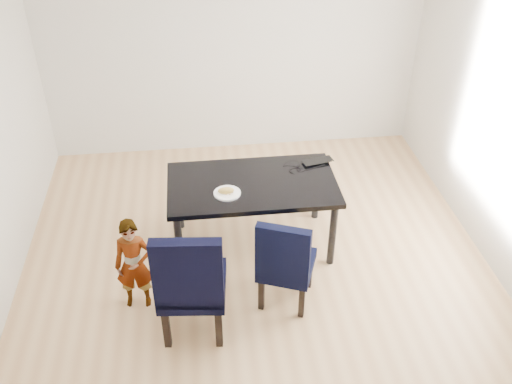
{
  "coord_description": "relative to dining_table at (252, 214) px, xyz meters",
  "views": [
    {
      "loc": [
        -0.49,
        -3.93,
        3.76
      ],
      "look_at": [
        0.0,
        0.2,
        0.85
      ],
      "focal_mm": 40.0,
      "sensor_mm": 36.0,
      "label": 1
    }
  ],
  "objects": [
    {
      "name": "floor",
      "position": [
        0.0,
        -0.5,
        -0.38
      ],
      "size": [
        4.5,
        5.0,
        0.01
      ],
      "primitive_type": "cube",
      "color": "tan",
      "rests_on": "ground"
    },
    {
      "name": "wall_back",
      "position": [
        0.0,
        2.0,
        0.98
      ],
      "size": [
        4.5,
        0.01,
        2.7
      ],
      "primitive_type": "cube",
      "color": "silver",
      "rests_on": "ground"
    },
    {
      "name": "dining_table",
      "position": [
        0.0,
        0.0,
        0.0
      ],
      "size": [
        1.6,
        0.9,
        0.75
      ],
      "primitive_type": "cube",
      "color": "black",
      "rests_on": "floor"
    },
    {
      "name": "chair_left",
      "position": [
        -0.61,
        -1.01,
        0.18
      ],
      "size": [
        0.59,
        0.61,
        1.12
      ],
      "primitive_type": "cube",
      "rotation": [
        0.0,
        0.0,
        -0.1
      ],
      "color": "black",
      "rests_on": "floor"
    },
    {
      "name": "chair_right",
      "position": [
        0.21,
        -0.78,
        0.1
      ],
      "size": [
        0.6,
        0.61,
        0.95
      ],
      "primitive_type": "cube",
      "rotation": [
        0.0,
        0.0,
        -0.37
      ],
      "color": "black",
      "rests_on": "floor"
    },
    {
      "name": "child",
      "position": [
        -1.1,
        -0.69,
        0.08
      ],
      "size": [
        0.34,
        0.23,
        0.9
      ],
      "primitive_type": "imported",
      "rotation": [
        0.0,
        0.0,
        -0.05
      ],
      "color": "orange",
      "rests_on": "floor"
    },
    {
      "name": "plate",
      "position": [
        -0.25,
        -0.15,
        0.38
      ],
      "size": [
        0.25,
        0.25,
        0.01
      ],
      "primitive_type": "cylinder",
      "rotation": [
        0.0,
        0.0,
        0.01
      ],
      "color": "white",
      "rests_on": "dining_table"
    },
    {
      "name": "sandwich",
      "position": [
        -0.26,
        -0.16,
        0.42
      ],
      "size": [
        0.16,
        0.12,
        0.06
      ],
      "primitive_type": "ellipsoid",
      "rotation": [
        0.0,
        0.0,
        -0.36
      ],
      "color": "#B59140",
      "rests_on": "plate"
    },
    {
      "name": "laptop",
      "position": [
        0.68,
        0.32,
        0.39
      ],
      "size": [
        0.34,
        0.26,
        0.02
      ],
      "primitive_type": "imported",
      "rotation": [
        0.0,
        0.0,
        3.34
      ],
      "color": "black",
      "rests_on": "dining_table"
    },
    {
      "name": "cable_tangle",
      "position": [
        0.45,
        0.16,
        0.38
      ],
      "size": [
        0.17,
        0.17,
        0.01
      ],
      "primitive_type": "torus",
      "rotation": [
        0.0,
        0.0,
        0.19
      ],
      "color": "black",
      "rests_on": "dining_table"
    }
  ]
}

